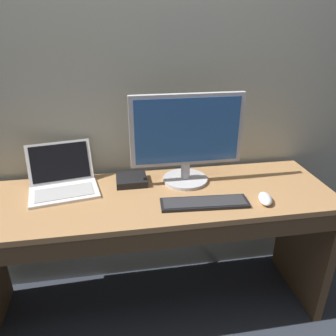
{
  "coord_description": "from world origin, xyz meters",
  "views": [
    {
      "loc": [
        -0.16,
        -1.41,
        1.56
      ],
      "look_at": [
        0.08,
        0.0,
        0.9
      ],
      "focal_mm": 34.97,
      "sensor_mm": 36.0,
      "label": 1
    }
  ],
  "objects_px": {
    "external_drive_box": "(131,180)",
    "laptop_white": "(63,181)",
    "computer_mouse": "(265,199)",
    "wired_keyboard": "(204,203)",
    "external_monitor": "(187,138)"
  },
  "relations": [
    {
      "from": "external_monitor",
      "to": "wired_keyboard",
      "type": "bearing_deg",
      "value": -81.11
    },
    {
      "from": "external_monitor",
      "to": "external_drive_box",
      "type": "relative_size",
      "value": 3.59
    },
    {
      "from": "computer_mouse",
      "to": "external_drive_box",
      "type": "xyz_separation_m",
      "value": [
        -0.61,
        0.3,
        -0.0
      ]
    },
    {
      "from": "wired_keyboard",
      "to": "computer_mouse",
      "type": "height_order",
      "value": "computer_mouse"
    },
    {
      "from": "laptop_white",
      "to": "external_monitor",
      "type": "distance_m",
      "value": 0.67
    },
    {
      "from": "external_drive_box",
      "to": "laptop_white",
      "type": "bearing_deg",
      "value": -177.83
    },
    {
      "from": "laptop_white",
      "to": "external_drive_box",
      "type": "xyz_separation_m",
      "value": [
        0.35,
        0.01,
        -0.03
      ]
    },
    {
      "from": "computer_mouse",
      "to": "wired_keyboard",
      "type": "bearing_deg",
      "value": -169.78
    },
    {
      "from": "wired_keyboard",
      "to": "computer_mouse",
      "type": "relative_size",
      "value": 3.51
    },
    {
      "from": "computer_mouse",
      "to": "laptop_white",
      "type": "bearing_deg",
      "value": 178.48
    },
    {
      "from": "laptop_white",
      "to": "computer_mouse",
      "type": "distance_m",
      "value": 1.01
    },
    {
      "from": "wired_keyboard",
      "to": "external_monitor",
      "type": "bearing_deg",
      "value": 98.89
    },
    {
      "from": "computer_mouse",
      "to": "external_monitor",
      "type": "bearing_deg",
      "value": 156.14
    },
    {
      "from": "wired_keyboard",
      "to": "computer_mouse",
      "type": "xyz_separation_m",
      "value": [
        0.29,
        -0.03,
        0.01
      ]
    },
    {
      "from": "laptop_white",
      "to": "external_monitor",
      "type": "height_order",
      "value": "external_monitor"
    }
  ]
}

